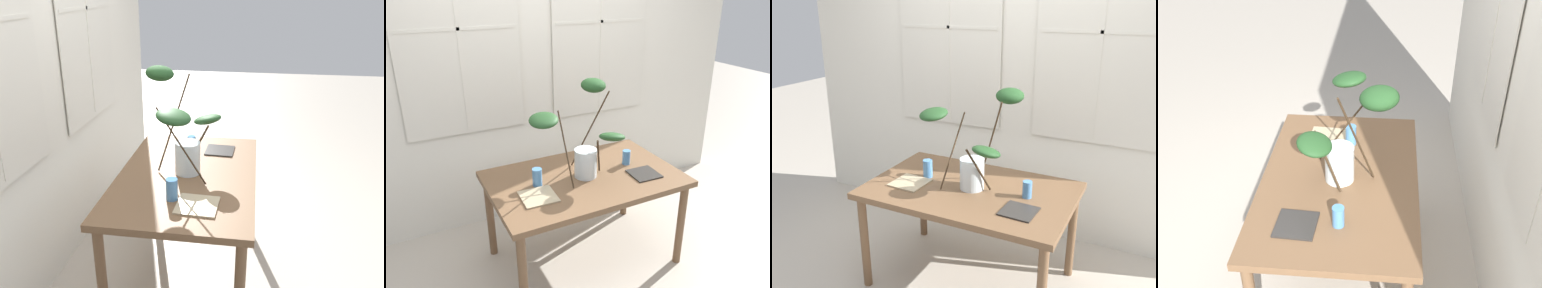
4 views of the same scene
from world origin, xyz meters
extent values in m
plane|color=#B7AD9E|center=(0.00, 0.00, 0.00)|extent=(14.00, 14.00, 0.00)
cube|color=silver|center=(0.00, 0.93, 1.51)|extent=(4.15, 0.12, 3.02)
cube|color=white|center=(-0.62, 0.86, 1.72)|extent=(0.89, 0.01, 1.59)
cube|color=silver|center=(-0.62, 0.86, 1.72)|extent=(0.96, 0.01, 1.66)
cube|color=silver|center=(-0.62, 0.85, 1.72)|extent=(0.02, 0.01, 1.59)
cube|color=silver|center=(-0.62, 0.85, 1.72)|extent=(0.89, 0.01, 0.02)
cube|color=white|center=(0.62, 0.86, 1.72)|extent=(0.89, 0.01, 1.59)
cube|color=silver|center=(0.62, 0.86, 1.72)|extent=(0.96, 0.01, 1.66)
cube|color=silver|center=(0.62, 0.85, 1.72)|extent=(0.02, 0.01, 1.59)
cube|color=silver|center=(0.62, 0.85, 1.72)|extent=(0.89, 0.01, 0.02)
cube|color=brown|center=(0.00, 0.00, 0.71)|extent=(1.38, 0.88, 0.04)
cylinder|color=brown|center=(-0.63, -0.38, 0.34)|extent=(0.06, 0.06, 0.69)
cylinder|color=brown|center=(0.63, -0.38, 0.34)|extent=(0.06, 0.06, 0.69)
cylinder|color=brown|center=(-0.63, 0.38, 0.34)|extent=(0.06, 0.06, 0.69)
cylinder|color=brown|center=(0.63, 0.38, 0.34)|extent=(0.06, 0.06, 0.69)
cylinder|color=silver|center=(0.01, 0.00, 0.84)|extent=(0.16, 0.16, 0.21)
cylinder|color=silver|center=(0.01, 0.00, 0.77)|extent=(0.15, 0.15, 0.07)
cylinder|color=#382819|center=(0.10, 0.10, 1.04)|extent=(0.23, 0.19, 0.60)
ellipsoid|color=#1E421E|center=(0.18, 0.21, 1.34)|extent=(0.26, 0.27, 0.12)
cylinder|color=#382819|center=(0.08, -0.05, 0.90)|extent=(0.13, 0.17, 0.32)
ellipsoid|color=#1E421E|center=(0.16, -0.11, 1.05)|extent=(0.26, 0.26, 0.11)
cylinder|color=#382819|center=(-0.14, 0.01, 0.97)|extent=(0.04, 0.31, 0.47)
ellipsoid|color=#1E421E|center=(-0.29, 0.03, 1.21)|extent=(0.22, 0.22, 0.11)
cylinder|color=#4C84BC|center=(-0.35, 0.03, 0.80)|extent=(0.07, 0.07, 0.13)
cylinder|color=#4C84BC|center=(0.39, 0.03, 0.79)|extent=(0.06, 0.06, 0.11)
cube|color=tan|center=(-0.41, -0.12, 0.74)|extent=(0.24, 0.24, 0.01)
cube|color=#2D2B28|center=(0.41, -0.17, 0.74)|extent=(0.21, 0.21, 0.01)
camera|label=1|loc=(-2.34, -0.39, 1.87)|focal=37.76mm
camera|label=2|loc=(-1.16, -2.17, 2.05)|focal=35.68mm
camera|label=3|loc=(1.11, -2.32, 1.94)|focal=39.15mm
camera|label=4|loc=(2.09, 0.24, 2.34)|focal=43.77mm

